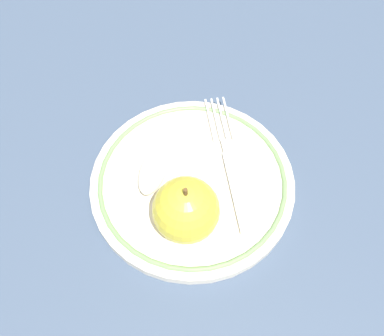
{
  "coord_description": "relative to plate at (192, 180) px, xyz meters",
  "views": [
    {
      "loc": [
        0.25,
        -0.05,
        0.45
      ],
      "look_at": [
        -0.0,
        -0.01,
        0.04
      ],
      "focal_mm": 40.0,
      "sensor_mm": 36.0,
      "label": 1
    }
  ],
  "objects": [
    {
      "name": "ground_plane",
      "position": [
        0.0,
        0.01,
        -0.01
      ],
      "size": [
        2.0,
        2.0,
        0.0
      ],
      "primitive_type": "plane",
      "color": "#3D4D63"
    },
    {
      "name": "apple_slice_front",
      "position": [
        -0.01,
        -0.04,
        0.02
      ],
      "size": [
        0.08,
        0.06,
        0.02
      ],
      "primitive_type": "ellipsoid",
      "rotation": [
        0.0,
        0.0,
        5.87
      ],
      "color": "silver",
      "rests_on": "plate"
    },
    {
      "name": "fork",
      "position": [
        -0.01,
        0.05,
        0.01
      ],
      "size": [
        0.19,
        0.03,
        0.0
      ],
      "rotation": [
        0.0,
        0.0,
        3.13
      ],
      "color": "silver",
      "rests_on": "plate"
    },
    {
      "name": "plate",
      "position": [
        0.0,
        0.0,
        0.0
      ],
      "size": [
        0.24,
        0.24,
        0.02
      ],
      "color": "beige",
      "rests_on": "ground_plane"
    },
    {
      "name": "apple_red_whole",
      "position": [
        0.06,
        -0.02,
        0.04
      ],
      "size": [
        0.07,
        0.07,
        0.08
      ],
      "color": "gold",
      "rests_on": "plate"
    }
  ]
}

